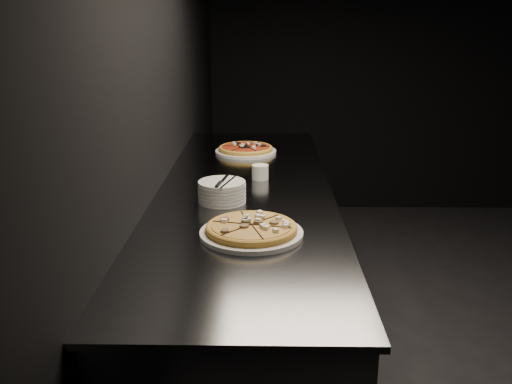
{
  "coord_description": "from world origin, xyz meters",
  "views": [
    {
      "loc": [
        -2.04,
        -2.34,
        1.63
      ],
      "look_at": [
        -2.08,
        -0.17,
        0.96
      ],
      "focal_mm": 40.0,
      "sensor_mm": 36.0,
      "label": 1
    }
  ],
  "objects_px": {
    "counter": "(246,286)",
    "plate_stack": "(222,191)",
    "pizza_mushroom": "(251,230)",
    "pizza_tomato": "(246,149)",
    "cutlery": "(223,182)",
    "ramekin": "(260,172)"
  },
  "relations": [
    {
      "from": "plate_stack",
      "to": "ramekin",
      "type": "xyz_separation_m",
      "value": [
        0.15,
        0.33,
        -0.01
      ]
    },
    {
      "from": "counter",
      "to": "pizza_mushroom",
      "type": "bearing_deg",
      "value": -85.74
    },
    {
      "from": "counter",
      "to": "plate_stack",
      "type": "bearing_deg",
      "value": -115.68
    },
    {
      "from": "pizza_mushroom",
      "to": "cutlery",
      "type": "distance_m",
      "value": 0.38
    },
    {
      "from": "counter",
      "to": "cutlery",
      "type": "bearing_deg",
      "value": -112.09
    },
    {
      "from": "cutlery",
      "to": "pizza_mushroom",
      "type": "bearing_deg",
      "value": -62.25
    },
    {
      "from": "pizza_mushroom",
      "to": "ramekin",
      "type": "bearing_deg",
      "value": 88.15
    },
    {
      "from": "counter",
      "to": "plate_stack",
      "type": "relative_size",
      "value": 12.99
    },
    {
      "from": "counter",
      "to": "ramekin",
      "type": "bearing_deg",
      "value": 67.74
    },
    {
      "from": "cutlery",
      "to": "counter",
      "type": "bearing_deg",
      "value": 77.14
    },
    {
      "from": "ramekin",
      "to": "pizza_mushroom",
      "type": "bearing_deg",
      "value": -91.85
    },
    {
      "from": "ramekin",
      "to": "counter",
      "type": "bearing_deg",
      "value": -112.26
    },
    {
      "from": "pizza_tomato",
      "to": "plate_stack",
      "type": "xyz_separation_m",
      "value": [
        -0.07,
        -0.85,
        0.02
      ]
    },
    {
      "from": "pizza_tomato",
      "to": "plate_stack",
      "type": "relative_size",
      "value": 1.75
    },
    {
      "from": "pizza_tomato",
      "to": "plate_stack",
      "type": "distance_m",
      "value": 0.85
    },
    {
      "from": "plate_stack",
      "to": "cutlery",
      "type": "bearing_deg",
      "value": -62.38
    },
    {
      "from": "pizza_mushroom",
      "to": "cutlery",
      "type": "height_order",
      "value": "cutlery"
    },
    {
      "from": "pizza_tomato",
      "to": "cutlery",
      "type": "bearing_deg",
      "value": -93.9
    },
    {
      "from": "pizza_tomato",
      "to": "cutlery",
      "type": "relative_size",
      "value": 1.7
    },
    {
      "from": "counter",
      "to": "cutlery",
      "type": "distance_m",
      "value": 0.58
    },
    {
      "from": "pizza_mushroom",
      "to": "plate_stack",
      "type": "height_order",
      "value": "plate_stack"
    },
    {
      "from": "pizza_mushroom",
      "to": "counter",
      "type": "bearing_deg",
      "value": 94.26
    }
  ]
}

